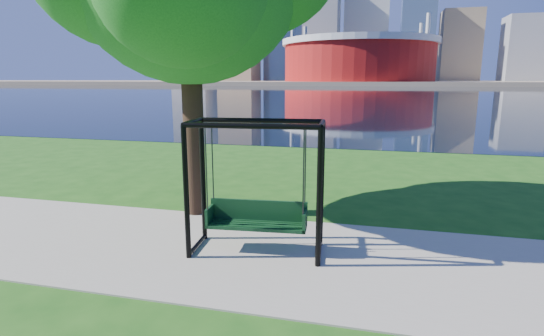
% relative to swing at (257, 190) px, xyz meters
% --- Properties ---
extents(ground, '(900.00, 900.00, 0.00)m').
position_rel_swing_xyz_m(ground, '(0.19, 0.37, -1.19)').
color(ground, '#1E5114').
rests_on(ground, ground).
extents(path, '(120.00, 4.00, 0.03)m').
position_rel_swing_xyz_m(path, '(0.19, -0.13, -1.17)').
color(path, '#9E937F').
rests_on(path, ground).
extents(river, '(900.00, 180.00, 0.02)m').
position_rel_swing_xyz_m(river, '(0.19, 102.37, -1.18)').
color(river, black).
rests_on(river, ground).
extents(far_bank, '(900.00, 228.00, 2.00)m').
position_rel_swing_xyz_m(far_bank, '(0.19, 306.37, -0.19)').
color(far_bank, '#937F60').
rests_on(far_bank, ground).
extents(stadium, '(83.00, 83.00, 32.00)m').
position_rel_swing_xyz_m(stadium, '(-9.81, 235.37, 13.04)').
color(stadium, maroon).
rests_on(stadium, far_bank).
extents(skyline, '(392.00, 66.00, 96.50)m').
position_rel_swing_xyz_m(skyline, '(-4.08, 319.77, 34.70)').
color(skyline, gray).
rests_on(skyline, far_bank).
extents(swing, '(2.49, 1.25, 2.46)m').
position_rel_swing_xyz_m(swing, '(0.00, 0.00, 0.00)').
color(swing, black).
rests_on(swing, ground).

